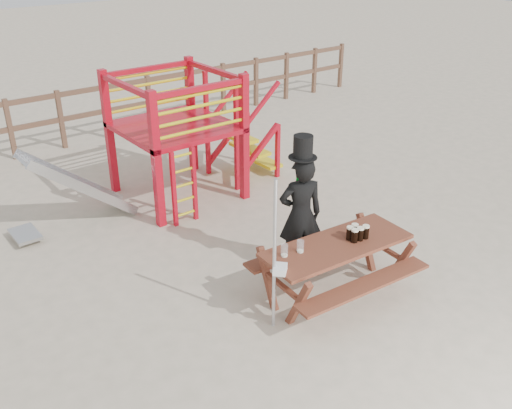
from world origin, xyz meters
name	(u,v)px	position (x,y,z in m)	size (l,w,h in m)	color
ground	(315,295)	(0.00, 0.00, 0.00)	(60.00, 60.00, 0.00)	beige
back_fence	(84,109)	(0.00, 7.00, 0.74)	(15.09, 0.09, 1.20)	brown
playground_fort	(172,136)	(0.12, 3.58, 1.07)	(4.71, 1.84, 2.10)	#B10B1C
picnic_table	(336,263)	(0.20, -0.12, 0.46)	(1.97, 1.44, 0.72)	brown
man_with_hat	(301,212)	(0.26, 0.60, 0.84)	(0.68, 0.58, 1.87)	black
metal_pole	(274,257)	(-0.79, -0.14, 0.92)	(0.04, 0.04, 1.84)	#B2B2B7
parasol_base	(368,238)	(1.52, 0.50, 0.06)	(0.53, 0.53, 0.22)	#333338
paper_bag	(280,269)	(-0.74, -0.18, 0.76)	(0.18, 0.14, 0.08)	white
stout_pints	(357,233)	(0.46, -0.19, 0.81)	(0.26, 0.19, 0.17)	black
empty_glasses	(292,249)	(-0.38, 0.03, 0.79)	(0.29, 0.13, 0.15)	silver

